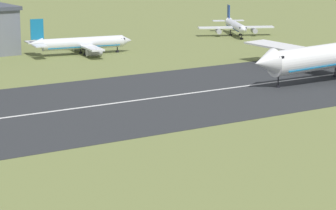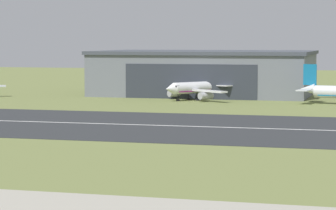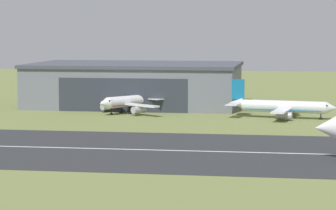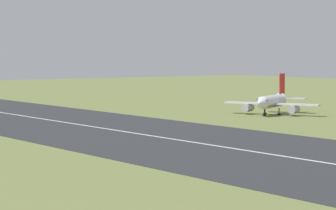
# 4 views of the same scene
# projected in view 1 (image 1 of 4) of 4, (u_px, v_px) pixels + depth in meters

# --- Properties ---
(airplane_parked_west) EXTENTS (26.15, 21.00, 8.99)m
(airplane_parked_west) POSITION_uv_depth(u_px,v_px,m) (82.00, 44.00, 189.90)
(airplane_parked_west) COLOR silver
(airplane_parked_west) RESTS_ON ground_plane
(airplane_parked_centre) EXTENTS (20.58, 23.09, 7.88)m
(airplane_parked_centre) POSITION_uv_depth(u_px,v_px,m) (235.00, 26.00, 225.02)
(airplane_parked_centre) COLOR silver
(airplane_parked_centre) RESTS_ON ground_plane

